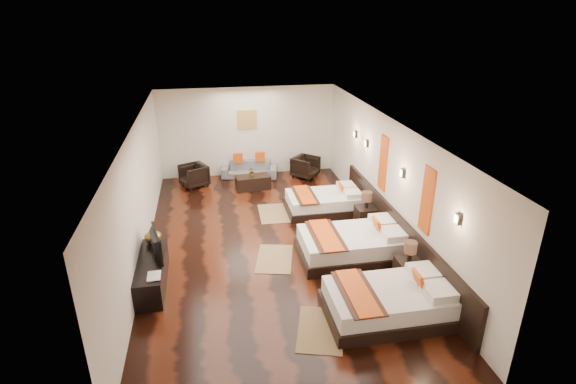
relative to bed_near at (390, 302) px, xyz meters
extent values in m
cube|color=black|center=(-1.70, 2.93, -0.29)|extent=(5.50, 9.50, 0.01)
cube|color=white|center=(-1.70, 2.93, 2.51)|extent=(5.50, 9.50, 0.01)
cube|color=silver|center=(-1.70, 7.68, 1.11)|extent=(5.50, 0.01, 2.80)
cube|color=silver|center=(-4.45, 2.93, 1.11)|extent=(0.01, 9.50, 2.80)
cube|color=silver|center=(1.05, 2.93, 1.11)|extent=(0.01, 9.50, 2.80)
cube|color=black|center=(1.01, 2.13, 0.16)|extent=(0.08, 6.60, 0.90)
cube|color=black|center=(-0.03, 0.00, -0.17)|extent=(2.20, 1.36, 0.23)
cube|color=white|center=(-0.03, 0.00, 0.10)|extent=(2.10, 1.26, 0.31)
cube|color=#D74D0F|center=(0.50, 0.00, 0.38)|extent=(0.16, 0.34, 0.34)
cube|color=#38190F|center=(-0.61, 0.00, 0.27)|extent=(0.58, 1.39, 0.02)
cube|color=#D74D0F|center=(-0.61, 0.00, 0.28)|extent=(0.40, 1.39, 0.02)
cube|color=black|center=(-0.03, 2.04, -0.17)|extent=(2.30, 1.42, 0.24)
cube|color=white|center=(-0.03, 2.04, 0.12)|extent=(2.19, 1.31, 0.33)
cube|color=#D74D0F|center=(0.52, 2.04, 0.41)|extent=(0.17, 0.35, 0.35)
cube|color=#38190F|center=(-0.63, 2.04, 0.29)|extent=(0.60, 1.44, 0.02)
cube|color=#D74D0F|center=(-0.63, 2.04, 0.31)|extent=(0.42, 1.44, 0.02)
cube|color=black|center=(-0.03, 4.44, -0.18)|extent=(1.99, 1.23, 0.21)
cube|color=white|center=(-0.03, 4.44, 0.06)|extent=(1.90, 1.14, 0.28)
cube|color=#D74D0F|center=(0.45, 4.44, 0.32)|extent=(0.15, 0.30, 0.31)
cube|color=#38190F|center=(-0.55, 4.44, 0.22)|extent=(0.52, 1.25, 0.02)
cube|color=#D74D0F|center=(-0.55, 4.44, 0.23)|extent=(0.36, 1.25, 0.02)
cube|color=black|center=(0.75, 0.90, -0.03)|extent=(0.46, 0.46, 0.51)
cylinder|color=black|center=(0.75, 0.90, 0.32)|extent=(0.08, 0.08, 0.20)
cylinder|color=#3F2619|center=(0.75, 0.90, 0.51)|extent=(0.24, 0.24, 0.22)
cube|color=black|center=(0.75, 3.37, -0.03)|extent=(0.47, 0.47, 0.52)
cylinder|color=black|center=(0.75, 3.37, 0.34)|extent=(0.08, 0.08, 0.21)
cylinder|color=#3F2619|center=(0.75, 3.37, 0.53)|extent=(0.25, 0.25, 0.23)
cube|color=olive|center=(-1.29, -0.16, -0.28)|extent=(1.06, 1.36, 0.01)
cube|color=olive|center=(-1.70, 2.25, -0.28)|extent=(1.00, 1.34, 0.01)
cube|color=olive|center=(-1.37, 4.52, -0.28)|extent=(0.79, 1.22, 0.01)
cube|color=black|center=(-4.20, 1.74, -0.01)|extent=(0.50, 1.80, 0.55)
imported|color=black|center=(-4.15, 1.88, 0.53)|extent=(0.34, 0.93, 0.54)
imported|color=black|center=(-4.20, 1.13, 0.28)|extent=(0.25, 0.33, 0.03)
imported|color=brown|center=(-4.20, 2.45, 0.44)|extent=(0.43, 0.43, 0.36)
imported|color=slate|center=(-1.71, 7.38, -0.03)|extent=(1.83, 1.01, 0.51)
imported|color=black|center=(-3.44, 6.90, 0.05)|extent=(0.98, 0.97, 0.67)
imported|color=black|center=(0.05, 7.03, 0.05)|extent=(1.03, 1.03, 0.67)
cube|color=black|center=(-1.71, 6.36, -0.09)|extent=(1.05, 0.61, 0.40)
imported|color=#285A1E|center=(-1.72, 6.39, 0.25)|extent=(0.25, 0.22, 0.27)
cube|color=#D86014|center=(1.03, 1.03, 1.41)|extent=(0.04, 0.40, 1.30)
cube|color=#D86014|center=(1.03, 3.23, 1.41)|extent=(0.04, 0.40, 1.30)
cube|color=black|center=(1.01, -0.07, 1.56)|extent=(0.06, 0.12, 0.18)
cube|color=#FFD18C|center=(0.98, -0.07, 1.56)|extent=(0.02, 0.10, 0.14)
cube|color=black|center=(1.01, 2.13, 1.56)|extent=(0.06, 0.12, 0.18)
cube|color=#FFD18C|center=(0.98, 2.13, 1.56)|extent=(0.02, 0.10, 0.14)
cube|color=black|center=(1.01, 4.33, 1.56)|extent=(0.06, 0.12, 0.18)
cube|color=#FFD18C|center=(0.98, 4.33, 1.56)|extent=(0.02, 0.10, 0.14)
cube|color=black|center=(1.01, 5.23, 1.56)|extent=(0.06, 0.12, 0.18)
cube|color=#FFD18C|center=(0.98, 5.23, 1.56)|extent=(0.02, 0.10, 0.14)
cube|color=#AD873F|center=(-1.70, 7.66, 1.51)|extent=(0.60, 0.04, 0.60)
camera|label=1|loc=(-2.94, -6.05, 4.81)|focal=27.89mm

